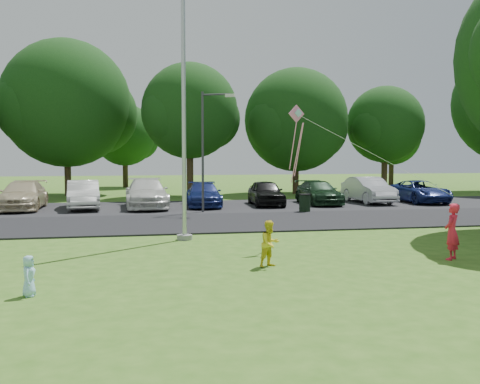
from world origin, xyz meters
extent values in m
plane|color=#37641A|center=(0.00, 0.00, 0.00)|extent=(120.00, 120.00, 0.00)
cube|color=black|center=(0.00, 9.00, 0.03)|extent=(60.00, 6.00, 0.06)
cube|color=black|center=(0.00, 15.50, 0.03)|extent=(42.00, 7.00, 0.06)
cylinder|color=#B7BABF|center=(-3.50, 5.00, 5.00)|extent=(0.14, 0.14, 10.00)
cylinder|color=gray|center=(-3.50, 5.00, 0.08)|extent=(0.50, 0.50, 0.16)
cylinder|color=#3F3F44|center=(-1.96, 12.77, 2.84)|extent=(0.11, 0.11, 5.68)
cylinder|color=#3F3F44|center=(-1.35, 12.50, 5.54)|extent=(1.25, 0.61, 0.08)
cube|color=silver|center=(-0.75, 12.24, 5.48)|extent=(0.47, 0.36, 0.13)
cylinder|color=black|center=(2.82, 12.04, 0.42)|extent=(0.53, 0.53, 0.84)
cylinder|color=black|center=(2.82, 12.04, 0.87)|extent=(0.56, 0.56, 0.05)
cylinder|color=#332316|center=(-9.60, 25.24, 1.60)|extent=(0.44, 0.44, 3.19)
sphere|color=black|center=(-9.60, 25.24, 6.17)|extent=(8.50, 8.50, 8.50)
sphere|color=black|center=(-7.68, 26.09, 5.53)|extent=(5.53, 5.53, 5.53)
sphere|color=black|center=(-11.30, 24.17, 5.74)|extent=(5.10, 5.10, 5.10)
cylinder|color=#332316|center=(-1.58, 22.90, 1.71)|extent=(0.44, 0.44, 3.43)
sphere|color=black|center=(-1.58, 22.90, 5.62)|extent=(6.27, 6.27, 6.27)
sphere|color=black|center=(-0.17, 23.53, 5.15)|extent=(4.07, 4.07, 4.07)
sphere|color=black|center=(-2.84, 22.12, 5.31)|extent=(3.76, 3.76, 3.76)
cylinder|color=#332316|center=(6.03, 24.17, 1.33)|extent=(0.44, 0.44, 2.66)
sphere|color=black|center=(6.03, 24.17, 5.20)|extent=(7.27, 7.27, 7.27)
sphere|color=black|center=(7.66, 24.89, 4.66)|extent=(4.72, 4.72, 4.72)
sphere|color=black|center=(4.57, 23.26, 4.84)|extent=(4.36, 4.36, 4.36)
cylinder|color=#332316|center=(13.12, 24.89, 1.51)|extent=(0.44, 0.44, 3.02)
sphere|color=black|center=(13.12, 24.89, 5.00)|extent=(5.67, 5.67, 5.67)
sphere|color=black|center=(14.39, 25.46, 4.58)|extent=(3.68, 3.68, 3.68)
sphere|color=black|center=(11.98, 24.18, 4.72)|extent=(3.40, 3.40, 3.40)
cylinder|color=#332316|center=(-6.00, 34.00, 1.30)|extent=(0.44, 0.44, 2.60)
sphere|color=black|center=(-6.00, 34.00, 4.42)|extent=(5.20, 5.20, 5.20)
sphere|color=black|center=(-4.83, 34.52, 4.03)|extent=(3.38, 3.38, 3.38)
sphere|color=black|center=(-7.04, 33.35, 4.16)|extent=(3.12, 3.12, 3.12)
cylinder|color=#332316|center=(18.00, 33.50, 1.30)|extent=(0.44, 0.44, 2.60)
sphere|color=black|center=(18.00, 33.50, 4.42)|extent=(5.20, 5.20, 5.20)
sphere|color=black|center=(19.17, 34.02, 4.03)|extent=(3.38, 3.38, 3.38)
sphere|color=black|center=(16.96, 32.85, 4.16)|extent=(3.12, 3.12, 3.12)
imported|color=#C6B793|center=(-10.55, 15.58, 0.76)|extent=(2.03, 4.83, 1.39)
imported|color=silver|center=(-7.66, 15.32, 0.77)|extent=(1.94, 4.43, 1.42)
imported|color=silver|center=(-4.55, 15.27, 0.80)|extent=(2.22, 5.14, 1.48)
imported|color=navy|center=(-1.60, 15.42, 0.68)|extent=(2.01, 4.38, 1.24)
imported|color=black|center=(1.73, 15.40, 0.73)|extent=(1.78, 4.02, 1.34)
imported|color=black|center=(4.73, 15.55, 0.69)|extent=(1.82, 4.36, 1.26)
imported|color=silver|center=(7.74, 15.78, 0.78)|extent=(1.61, 4.41, 1.44)
imported|color=navy|center=(10.66, 15.39, 0.68)|extent=(2.08, 4.48, 1.24)
imported|color=red|center=(3.10, 0.37, 0.74)|extent=(0.64, 0.62, 1.48)
imported|color=yellow|center=(-1.80, 0.40, 0.57)|extent=(0.70, 0.64, 1.15)
imported|color=#A1DDF7|center=(-7.08, -1.39, 0.40)|extent=(0.28, 0.41, 0.81)
cube|color=pink|center=(-0.34, 3.08, 3.96)|extent=(0.52, 0.16, 0.52)
cube|color=#8CC6E5|center=(-0.29, 3.05, 3.98)|extent=(0.25, 0.09, 0.25)
cylinder|color=white|center=(1.38, 1.73, 2.82)|extent=(3.45, 2.72, 2.29)
cylinder|color=pink|center=(-0.44, 3.08, 3.01)|extent=(0.18, 0.23, 1.39)
cylinder|color=pink|center=(-0.24, 3.13, 2.90)|extent=(0.20, 0.37, 1.59)
cylinder|color=pink|center=(-0.34, 3.00, 2.79)|extent=(0.22, 0.54, 1.78)
camera|label=1|loc=(-4.97, -12.22, 2.75)|focal=40.00mm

